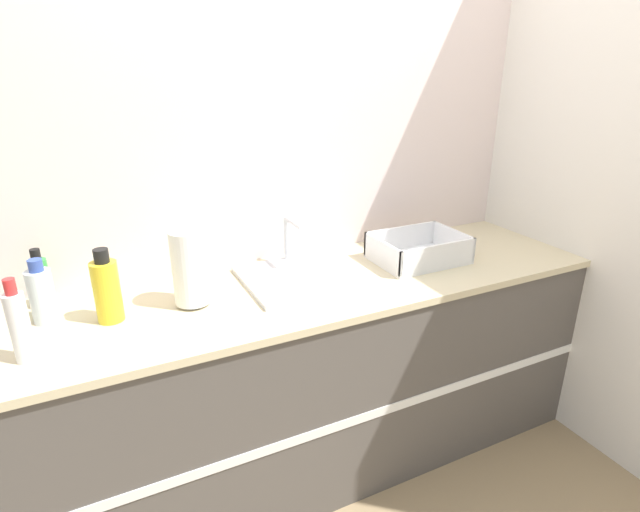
{
  "coord_description": "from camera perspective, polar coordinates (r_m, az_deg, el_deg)",
  "views": [
    {
      "loc": [
        -0.82,
        -1.34,
        1.71
      ],
      "look_at": [
        -0.02,
        0.3,
        1.01
      ],
      "focal_mm": 28.0,
      "sensor_mm": 36.0,
      "label": 1
    }
  ],
  "objects": [
    {
      "name": "ground_plane",
      "position": [
        2.33,
        4.08,
        -26.27
      ],
      "size": [
        12.0,
        12.0,
        0.0
      ],
      "primitive_type": "plane",
      "color": "#937A56"
    },
    {
      "name": "wall_back",
      "position": [
        2.23,
        -4.03,
        10.47
      ],
      "size": [
        4.77,
        0.06,
        2.6
      ],
      "color": "silver",
      "rests_on": "ground_plane"
    },
    {
      "name": "wall_right",
      "position": [
        2.67,
        24.68,
        10.41
      ],
      "size": [
        0.06,
        2.66,
        2.6
      ],
      "color": "silver",
      "rests_on": "ground_plane"
    },
    {
      "name": "counter_cabinet",
      "position": [
        2.26,
        0.1,
        -13.07
      ],
      "size": [
        2.4,
        0.68,
        0.89
      ],
      "color": "#514C47",
      "rests_on": "ground_plane"
    },
    {
      "name": "sink",
      "position": [
        2.06,
        -1.79,
        -2.08
      ],
      "size": [
        0.5,
        0.42,
        0.22
      ],
      "color": "silver",
      "rests_on": "counter_cabinet"
    },
    {
      "name": "paper_towel_roll",
      "position": [
        1.84,
        -14.65,
        -1.32
      ],
      "size": [
        0.13,
        0.13,
        0.28
      ],
      "color": "#4C4C51",
      "rests_on": "counter_cabinet"
    },
    {
      "name": "dish_rack",
      "position": [
        2.27,
        11.17,
        0.45
      ],
      "size": [
        0.39,
        0.29,
        0.12
      ],
      "color": "white",
      "rests_on": "counter_cabinet"
    },
    {
      "name": "bottle_white_spray",
      "position": [
        1.7,
        -31.12,
        -6.82
      ],
      "size": [
        0.06,
        0.06,
        0.26
      ],
      "color": "white",
      "rests_on": "counter_cabinet"
    },
    {
      "name": "bottle_clear",
      "position": [
        1.93,
        -29.19,
        -3.87
      ],
      "size": [
        0.08,
        0.08,
        0.23
      ],
      "color": "silver",
      "rests_on": "counter_cabinet"
    },
    {
      "name": "bottle_green",
      "position": [
        2.04,
        -29.24,
        -2.61
      ],
      "size": [
        0.06,
        0.06,
        0.22
      ],
      "color": "#2D8C3D",
      "rests_on": "counter_cabinet"
    },
    {
      "name": "bottle_yellow",
      "position": [
        1.83,
        -23.18,
        -3.55
      ],
      "size": [
        0.09,
        0.09,
        0.26
      ],
      "color": "yellow",
      "rests_on": "counter_cabinet"
    }
  ]
}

